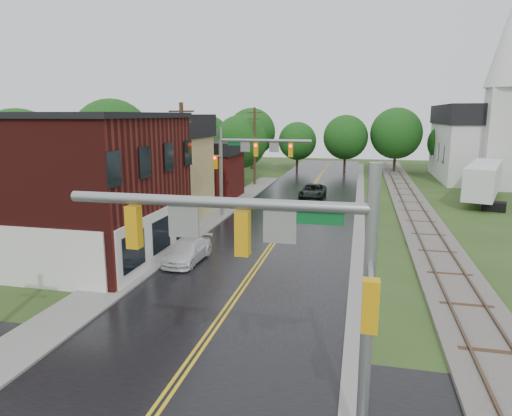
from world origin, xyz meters
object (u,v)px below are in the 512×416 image
(utility_pole_c, at_px, (255,145))
(tree_left_c, at_px, (184,148))
(tree_left_e, at_px, (242,143))
(tree_left_b, at_px, (113,141))
(suv_dark, at_px, (313,192))
(semi_trailer, at_px, (484,179))
(utility_pole_b, at_px, (183,165))
(traffic_signal_near, at_px, (275,258))
(brick_building, at_px, (46,185))
(tree_left_a, at_px, (21,156))
(pickup_white, at_px, (188,251))
(church, at_px, (485,134))
(traffic_signal_far, at_px, (247,156))

(utility_pole_c, bearing_deg, tree_left_c, -149.80)
(tree_left_c, height_order, tree_left_e, tree_left_e)
(tree_left_b, relative_size, suv_dark, 1.91)
(utility_pole_c, relative_size, tree_left_e, 1.10)
(tree_left_b, bearing_deg, tree_left_e, 57.26)
(semi_trailer, bearing_deg, suv_dark, -173.59)
(tree_left_b, bearing_deg, utility_pole_b, -41.86)
(traffic_signal_near, xyz_separation_m, tree_left_c, (-17.32, 37.90, -0.46))
(brick_building, height_order, semi_trailer, brick_building)
(semi_trailer, bearing_deg, tree_left_a, -155.43)
(tree_left_c, bearing_deg, tree_left_a, -108.43)
(utility_pole_c, xyz_separation_m, pickup_white, (2.81, -28.65, -4.11))
(church, xyz_separation_m, traffic_signal_far, (-23.47, -26.74, -0.86))
(tree_left_c, distance_m, tree_left_e, 7.82)
(utility_pole_c, height_order, semi_trailer, utility_pole_c)
(traffic_signal_near, bearing_deg, traffic_signal_far, 105.52)
(brick_building, bearing_deg, traffic_signal_near, -39.17)
(church, xyz_separation_m, semi_trailer, (-3.30, -15.13, -3.64))
(traffic_signal_near, distance_m, tree_left_a, 30.66)
(utility_pole_c, bearing_deg, utility_pole_b, -90.00)
(tree_left_c, relative_size, pickup_white, 1.82)
(tree_left_c, xyz_separation_m, semi_trailer, (30.55, -1.29, -2.32))
(traffic_signal_far, bearing_deg, tree_left_c, 128.82)
(brick_building, bearing_deg, pickup_white, 2.39)
(brick_building, xyz_separation_m, semi_trailer, (29.19, 23.61, -1.96))
(brick_building, height_order, tree_left_e, brick_building)
(tree_left_c, bearing_deg, pickup_white, -68.12)
(utility_pole_c, xyz_separation_m, tree_left_c, (-7.05, -4.10, -0.21))
(tree_left_a, bearing_deg, brick_building, -43.13)
(brick_building, relative_size, utility_pole_b, 1.59)
(tree_left_a, relative_size, tree_left_c, 1.13)
(traffic_signal_near, xyz_separation_m, tree_left_e, (-12.32, 43.90, -0.16))
(church, bearing_deg, utility_pole_b, -130.18)
(pickup_white, bearing_deg, traffic_signal_far, 89.81)
(semi_trailer, bearing_deg, tree_left_c, 177.59)
(suv_dark, height_order, pickup_white, suv_dark)
(utility_pole_b, height_order, tree_left_c, utility_pole_b)
(tree_left_b, distance_m, suv_dark, 19.93)
(tree_left_b, xyz_separation_m, suv_dark, (18.65, 4.93, -5.01))
(brick_building, distance_m, tree_left_a, 10.14)
(traffic_signal_near, bearing_deg, utility_pole_b, 117.19)
(traffic_signal_near, height_order, tree_left_b, tree_left_b)
(pickup_white, bearing_deg, tree_left_c, 114.26)
(brick_building, distance_m, utility_pole_b, 9.03)
(tree_left_a, bearing_deg, suv_dark, 35.86)
(church, relative_size, utility_pole_b, 2.22)
(traffic_signal_near, height_order, tree_left_c, tree_left_c)
(tree_left_b, distance_m, pickup_white, 22.17)
(tree_left_b, relative_size, tree_left_e, 1.19)
(traffic_signal_near, height_order, utility_pole_c, utility_pole_c)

